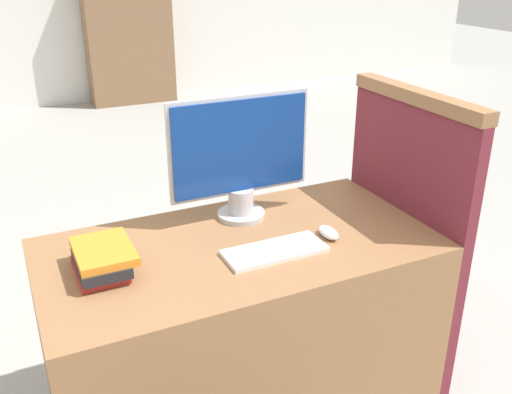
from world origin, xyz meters
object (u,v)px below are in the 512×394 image
keyboard (275,251)px  mouse (328,233)px  monitor (240,157)px  book_stack (102,260)px

keyboard → mouse: size_ratio=3.37×
monitor → mouse: monitor is taller
monitor → book_stack: monitor is taller
mouse → book_stack: (-0.79, 0.10, 0.03)m
mouse → keyboard: bearing=-174.3°
book_stack → monitor: bearing=19.1°
keyboard → mouse: 0.23m
monitor → book_stack: 0.64m
monitor → keyboard: 0.39m
monitor → book_stack: size_ratio=2.26×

